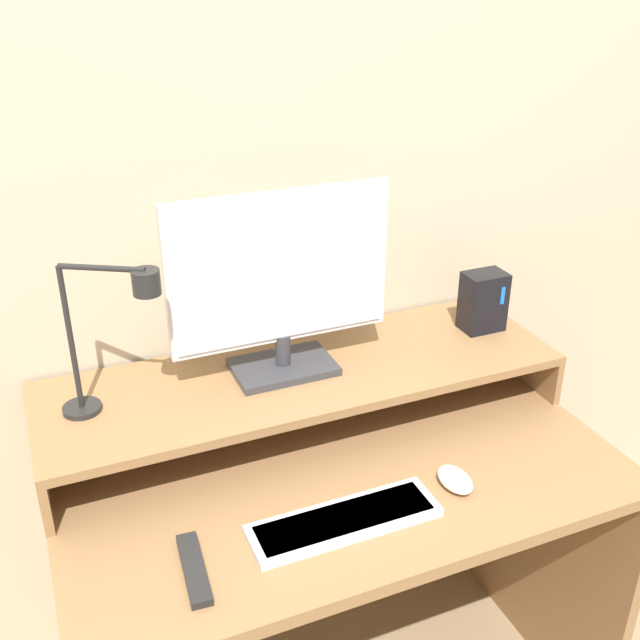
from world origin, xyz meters
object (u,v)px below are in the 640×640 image
at_px(desk_lamp, 113,325).
at_px(mouse, 455,479).
at_px(router_dock, 483,301).
at_px(remote_control, 194,569).
at_px(keyboard, 344,520).
at_px(monitor, 281,281).

xyz_separation_m(desk_lamp, mouse, (0.62, -0.34, -0.33)).
xyz_separation_m(router_dock, mouse, (-0.30, -0.38, -0.20)).
xyz_separation_m(desk_lamp, remote_control, (0.05, -0.36, -0.34)).
distance_m(router_dock, mouse, 0.53).
xyz_separation_m(desk_lamp, keyboard, (0.35, -0.35, -0.34)).
xyz_separation_m(monitor, remote_control, (-0.33, -0.41, -0.35)).
bearing_deg(router_dock, desk_lamp, -177.21).
distance_m(monitor, router_dock, 0.57).
distance_m(keyboard, mouse, 0.27).
bearing_deg(mouse, desk_lamp, 151.39).
bearing_deg(keyboard, remote_control, -178.51).
bearing_deg(monitor, desk_lamp, -173.37).
distance_m(desk_lamp, mouse, 0.78).
xyz_separation_m(desk_lamp, router_dock, (0.92, 0.04, -0.13)).
relative_size(mouse, remote_control, 0.55).
height_order(keyboard, remote_control, keyboard).
xyz_separation_m(monitor, keyboard, (-0.02, -0.40, -0.35)).
distance_m(mouse, remote_control, 0.57).
xyz_separation_m(monitor, mouse, (0.24, -0.38, -0.35)).
xyz_separation_m(monitor, desk_lamp, (-0.37, -0.04, -0.02)).
bearing_deg(keyboard, mouse, 3.92).
distance_m(desk_lamp, remote_control, 0.50).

